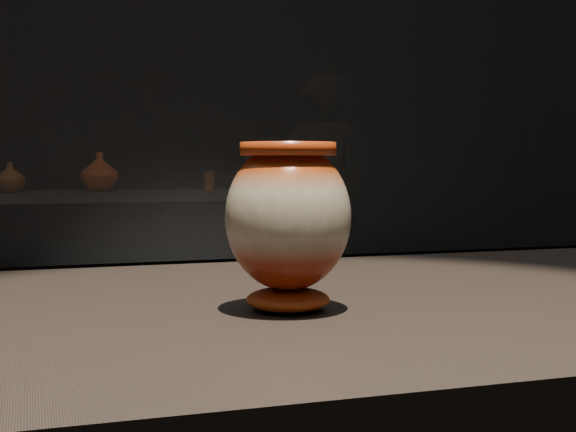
# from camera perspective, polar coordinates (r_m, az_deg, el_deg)

# --- Properties ---
(main_vase) EXTENTS (0.19, 0.19, 0.20)m
(main_vase) POSITION_cam_1_polar(r_m,az_deg,el_deg) (0.93, 0.00, -0.22)
(main_vase) COLOR maroon
(main_vase) RESTS_ON display_plinth
(back_shelf) EXTENTS (2.00, 0.60, 0.90)m
(back_shelf) POSITION_cam_1_polar(r_m,az_deg,el_deg) (4.64, -13.27, -1.54)
(back_shelf) COLOR black
(back_shelf) RESTS_ON ground
(back_vase_left) EXTENTS (0.22, 0.22, 0.16)m
(back_vase_left) POSITION_cam_1_polar(r_m,az_deg,el_deg) (4.59, -19.15, 2.62)
(back_vase_left) COLOR #923C15
(back_vase_left) RESTS_ON back_shelf
(back_vase_mid) EXTENTS (0.26, 0.26, 0.22)m
(back_vase_mid) POSITION_cam_1_polar(r_m,az_deg,el_deg) (4.57, -13.25, 3.06)
(back_vase_mid) COLOR maroon
(back_vase_mid) RESTS_ON back_shelf
(back_vase_right) EXTENTS (0.06, 0.06, 0.11)m
(back_vase_right) POSITION_cam_1_polar(r_m,az_deg,el_deg) (4.66, -5.61, 2.49)
(back_vase_right) COLOR #923C15
(back_vase_right) RESTS_ON back_shelf
(visitor) EXTENTS (0.64, 0.44, 1.68)m
(visitor) POSITION_cam_1_polar(r_m,az_deg,el_deg) (5.70, 2.38, 1.62)
(visitor) COLOR black
(visitor) RESTS_ON ground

